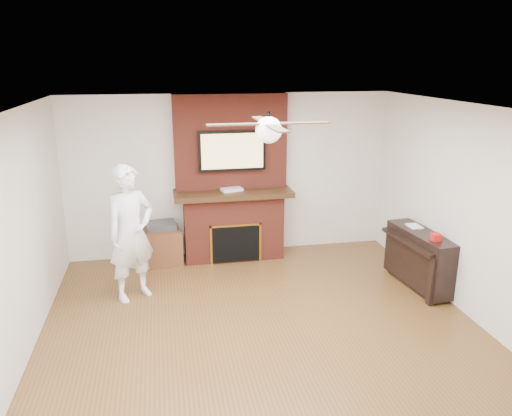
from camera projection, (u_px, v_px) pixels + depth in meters
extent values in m
cube|color=#533518|center=(267.00, 347.00, 5.54)|extent=(5.36, 5.86, 0.18)
cube|color=white|center=(269.00, 102.00, 4.77)|extent=(5.36, 5.86, 0.18)
cube|color=beige|center=(229.00, 174.00, 7.82)|extent=(5.36, 0.18, 2.50)
cube|color=beige|center=(492.00, 219.00, 5.63)|extent=(0.18, 5.86, 2.50)
cube|color=maroon|center=(233.00, 226.00, 7.72)|extent=(1.50, 0.50, 1.00)
cube|color=black|center=(233.00, 193.00, 7.54)|extent=(1.78, 0.64, 0.08)
cube|color=maroon|center=(231.00, 142.00, 7.49)|extent=(1.70, 0.20, 1.42)
cube|color=black|center=(236.00, 244.00, 7.54)|extent=(0.70, 0.06, 0.55)
cube|color=#BF8C2D|center=(236.00, 226.00, 7.45)|extent=(0.78, 0.02, 0.03)
cube|color=#BF8C2D|center=(211.00, 246.00, 7.46)|extent=(0.03, 0.02, 0.61)
cube|color=#BF8C2D|center=(260.00, 242.00, 7.60)|extent=(0.03, 0.02, 0.61)
cube|color=black|center=(232.00, 151.00, 7.39)|extent=(1.00, 0.07, 0.60)
cube|color=#D8BB72|center=(232.00, 151.00, 7.35)|extent=(0.92, 0.01, 0.52)
cylinder|color=black|center=(269.00, 119.00, 4.82)|extent=(0.04, 0.04, 0.14)
sphere|color=white|center=(269.00, 130.00, 4.85)|extent=(0.26, 0.26, 0.26)
cube|color=black|center=(302.00, 123.00, 4.89)|extent=(0.55, 0.11, 0.01)
cube|color=black|center=(262.00, 120.00, 5.14)|extent=(0.11, 0.55, 0.01)
cube|color=black|center=(235.00, 125.00, 4.77)|extent=(0.55, 0.11, 0.01)
cube|color=black|center=(276.00, 128.00, 4.52)|extent=(0.11, 0.55, 0.01)
imported|color=white|center=(131.00, 233.00, 6.27)|extent=(0.78, 0.71, 1.76)
cube|color=#532B17|center=(162.00, 246.00, 7.57)|extent=(0.62, 0.62, 0.53)
cube|color=#333336|center=(161.00, 226.00, 7.47)|extent=(0.46, 0.39, 0.11)
cube|color=black|center=(420.00, 258.00, 6.71)|extent=(0.47, 1.22, 0.73)
cube|color=black|center=(431.00, 281.00, 6.22)|extent=(0.06, 0.09, 0.64)
cube|color=black|center=(393.00, 251.00, 7.22)|extent=(0.06, 0.09, 0.64)
cube|color=black|center=(408.00, 242.00, 6.61)|extent=(0.24, 1.11, 0.05)
cube|color=silver|center=(414.00, 226.00, 6.82)|extent=(0.17, 0.23, 0.01)
cube|color=red|center=(436.00, 237.00, 6.29)|extent=(0.11, 0.11, 0.09)
cube|color=silver|center=(232.00, 189.00, 7.50)|extent=(0.34, 0.25, 0.04)
cylinder|color=orange|center=(220.00, 257.00, 7.66)|extent=(0.06, 0.06, 0.12)
cylinder|color=#2E7535|center=(238.00, 257.00, 7.69)|extent=(0.08, 0.08, 0.10)
cylinder|color=#BFB098|center=(245.00, 257.00, 7.71)|extent=(0.08, 0.08, 0.09)
cylinder|color=#324698|center=(250.00, 255.00, 7.79)|extent=(0.06, 0.06, 0.08)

